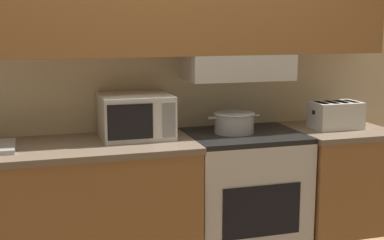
# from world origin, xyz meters

# --- Properties ---
(wall_back) EXTENTS (5.21, 0.38, 2.55)m
(wall_back) POSITION_xyz_m (0.01, -0.06, 1.45)
(wall_back) COLOR beige
(wall_back) RESTS_ON ground_plane
(lower_counter_main) EXTENTS (1.53, 0.62, 0.92)m
(lower_counter_main) POSITION_xyz_m (-0.65, -0.30, 0.46)
(lower_counter_main) COLOR #A36B38
(lower_counter_main) RESTS_ON ground_plane
(lower_counter_right_stub) EXTENTS (0.60, 0.62, 0.92)m
(lower_counter_right_stub) POSITION_xyz_m (1.12, -0.30, 0.46)
(lower_counter_right_stub) COLOR #A36B38
(lower_counter_right_stub) RESTS_ON ground_plane
(stove_range) EXTENTS (0.70, 0.58, 0.92)m
(stove_range) POSITION_xyz_m (0.47, -0.29, 0.46)
(stove_range) COLOR silver
(stove_range) RESTS_ON ground_plane
(cooking_pot) EXTENTS (0.34, 0.26, 0.13)m
(cooking_pot) POSITION_xyz_m (0.41, -0.26, 0.99)
(cooking_pot) COLOR #B7BABF
(cooking_pot) RESTS_ON stove_range
(microwave) EXTENTS (0.41, 0.38, 0.26)m
(microwave) POSITION_xyz_m (-0.20, -0.21, 1.05)
(microwave) COLOR silver
(microwave) RESTS_ON lower_counter_main
(toaster) EXTENTS (0.32, 0.21, 0.17)m
(toaster) POSITION_xyz_m (1.09, -0.31, 1.01)
(toaster) COLOR silver
(toaster) RESTS_ON lower_counter_right_stub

